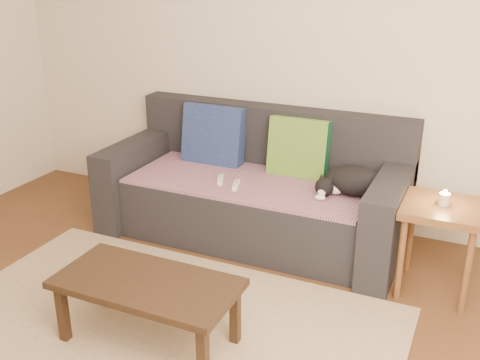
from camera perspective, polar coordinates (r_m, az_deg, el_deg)
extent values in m
cube|color=beige|center=(4.14, 4.08, 13.58)|extent=(4.50, 0.04, 2.60)
cube|color=#232328|center=(3.99, 1.14, -3.02)|extent=(1.70, 0.78, 0.42)
cube|color=#232328|center=(4.18, 3.36, 4.49)|extent=(2.10, 0.18, 0.45)
cube|color=#232328|center=(4.39, -10.32, 0.22)|extent=(0.20, 0.90, 0.60)
cube|color=#232328|center=(3.71, 14.76, -4.16)|extent=(0.20, 0.90, 0.60)
cube|color=#4A2A4F|center=(3.89, 1.04, -0.17)|extent=(1.66, 0.74, 0.02)
cube|color=#101B48|center=(4.21, -2.71, 4.40)|extent=(0.47, 0.20, 0.49)
cube|color=#0B462A|center=(3.96, 5.95, 3.21)|extent=(0.42, 0.17, 0.43)
ellipsoid|color=black|center=(3.69, 11.43, -0.03)|extent=(0.37, 0.28, 0.19)
sphere|color=black|center=(3.63, 8.59, -0.71)|extent=(0.13, 0.13, 0.12)
sphere|color=white|center=(3.60, 8.30, -1.27)|extent=(0.05, 0.05, 0.05)
ellipsoid|color=black|center=(3.61, 13.25, -1.69)|extent=(0.15, 0.05, 0.04)
cube|color=white|center=(3.85, -2.01, 0.02)|extent=(0.09, 0.15, 0.03)
cube|color=white|center=(3.76, -0.40, -0.53)|extent=(0.08, 0.15, 0.03)
cube|color=brown|center=(3.41, 19.92, -2.74)|extent=(0.45, 0.45, 0.04)
cylinder|color=brown|center=(3.38, 16.00, -7.74)|extent=(0.04, 0.04, 0.51)
cylinder|color=brown|center=(3.37, 22.06, -8.71)|extent=(0.04, 0.04, 0.51)
cylinder|color=brown|center=(3.70, 16.92, -5.23)|extent=(0.04, 0.04, 0.51)
cylinder|color=brown|center=(3.68, 22.43, -6.10)|extent=(0.04, 0.04, 0.51)
cylinder|color=beige|center=(3.39, 20.04, -1.85)|extent=(0.06, 0.06, 0.07)
sphere|color=#FFBF59|center=(3.37, 20.14, -1.15)|extent=(0.02, 0.02, 0.02)
cube|color=tan|center=(3.07, -9.38, -16.01)|extent=(2.50, 1.80, 0.01)
cube|color=black|center=(2.89, -9.46, -10.34)|extent=(0.92, 0.46, 0.04)
cube|color=black|center=(3.10, -17.55, -12.83)|extent=(0.05, 0.05, 0.33)
cube|color=black|center=(2.69, -3.79, -17.49)|extent=(0.05, 0.05, 0.33)
cube|color=black|center=(3.32, -13.53, -9.92)|extent=(0.05, 0.05, 0.33)
cube|color=black|center=(2.94, -0.49, -13.63)|extent=(0.05, 0.05, 0.33)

